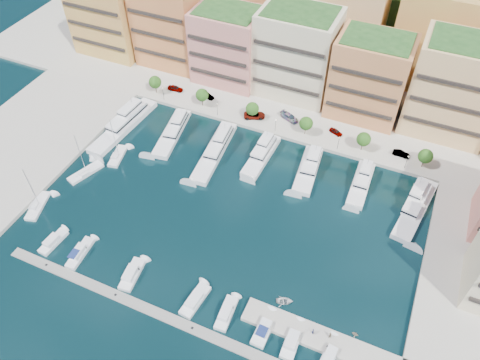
{
  "coord_description": "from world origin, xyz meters",
  "views": [
    {
      "loc": [
        31.58,
        -64.54,
        87.23
      ],
      "look_at": [
        0.54,
        5.57,
        6.0
      ],
      "focal_mm": 35.0,
      "sensor_mm": 36.0,
      "label": 1
    }
  ],
  "objects_px": {
    "car_1": "(208,96)",
    "cruiser_5": "(195,301)",
    "tree_1": "(202,95)",
    "lamppost_3": "(339,141)",
    "tender_3": "(355,334)",
    "person_0": "(313,331)",
    "car_4": "(336,132)",
    "sailboat_2": "(118,157)",
    "tree_5": "(426,156)",
    "yacht_3": "(262,153)",
    "cruiser_7": "(264,329)",
    "cruiser_1": "(80,253)",
    "tree_0": "(155,82)",
    "tree_2": "(252,109)",
    "yacht_0": "(125,123)",
    "yacht_2": "(216,148)",
    "lamppost_0": "(163,92)",
    "sailboat_0": "(38,206)",
    "yacht_4": "(309,168)",
    "car_5": "(401,154)",
    "lamppost_2": "(276,123)",
    "car_3": "(289,117)",
    "car_0": "(175,88)",
    "person_1": "(330,335)",
    "tree_3": "(306,123)",
    "cruiser_0": "(53,242)",
    "cruiser_8": "(292,341)",
    "tree_4": "(364,139)",
    "yacht_1": "(173,131)",
    "sailboat_1": "(86,173)",
    "cruiser_9": "(329,356)",
    "yacht_5": "(362,181)",
    "cruiser_6": "(226,313)"
  },
  "relations": [
    {
      "from": "tree_2",
      "to": "yacht_0",
      "type": "relative_size",
      "value": 0.21
    },
    {
      "from": "tree_4",
      "to": "car_1",
      "type": "bearing_deg",
      "value": 175.41
    },
    {
      "from": "tree_4",
      "to": "yacht_4",
      "type": "relative_size",
      "value": 0.32
    },
    {
      "from": "yacht_3",
      "to": "cruiser_1",
      "type": "xyz_separation_m",
      "value": [
        -25.2,
        -45.73,
        -0.64
      ]
    },
    {
      "from": "yacht_4",
      "to": "car_3",
      "type": "bearing_deg",
      "value": 124.26
    },
    {
      "from": "tender_3",
      "to": "sailboat_0",
      "type": "bearing_deg",
      "value": 97.37
    },
    {
      "from": "cruiser_1",
      "to": "sailboat_0",
      "type": "relative_size",
      "value": 0.66
    },
    {
      "from": "sailboat_0",
      "to": "car_1",
      "type": "distance_m",
      "value": 57.98
    },
    {
      "from": "yacht_2",
      "to": "tree_2",
      "type": "bearing_deg",
      "value": 75.59
    },
    {
      "from": "cruiser_6",
      "to": "lamppost_0",
      "type": "bearing_deg",
      "value": 130.02
    },
    {
      "from": "lamppost_2",
      "to": "car_0",
      "type": "bearing_deg",
      "value": 171.03
    },
    {
      "from": "lamppost_2",
      "to": "sailboat_1",
      "type": "relative_size",
      "value": 0.32
    },
    {
      "from": "yacht_3",
      "to": "car_5",
      "type": "xyz_separation_m",
      "value": [
        34.03,
        14.28,
        0.52
      ]
    },
    {
      "from": "car_1",
      "to": "cruiser_5",
      "type": "bearing_deg",
      "value": -142.33
    },
    {
      "from": "yacht_2",
      "to": "person_1",
      "type": "relative_size",
      "value": 15.76
    },
    {
      "from": "lamppost_3",
      "to": "cruiser_6",
      "type": "distance_m",
      "value": 56.34
    },
    {
      "from": "sailboat_2",
      "to": "car_4",
      "type": "distance_m",
      "value": 60.31
    },
    {
      "from": "cruiser_1",
      "to": "tree_5",
      "type": "bearing_deg",
      "value": 41.77
    },
    {
      "from": "tender_3",
      "to": "car_4",
      "type": "xyz_separation_m",
      "value": [
        -19.78,
        55.37,
        1.3
      ]
    },
    {
      "from": "yacht_4",
      "to": "sailboat_2",
      "type": "bearing_deg",
      "value": -161.77
    },
    {
      "from": "tender_3",
      "to": "person_0",
      "type": "height_order",
      "value": "person_0"
    },
    {
      "from": "cruiser_1",
      "to": "sailboat_1",
      "type": "relative_size",
      "value": 0.66
    },
    {
      "from": "yacht_3",
      "to": "cruiser_7",
      "type": "distance_m",
      "value": 49.48
    },
    {
      "from": "tree_2",
      "to": "tree_3",
      "type": "relative_size",
      "value": 1.0
    },
    {
      "from": "tree_2",
      "to": "cruiser_5",
      "type": "relative_size",
      "value": 0.68
    },
    {
      "from": "sailboat_0",
      "to": "person_0",
      "type": "bearing_deg",
      "value": -3.49
    },
    {
      "from": "tree_4",
      "to": "car_1",
      "type": "height_order",
      "value": "tree_4"
    },
    {
      "from": "lamppost_2",
      "to": "cruiser_8",
      "type": "bearing_deg",
      "value": -65.96
    },
    {
      "from": "yacht_0",
      "to": "yacht_1",
      "type": "bearing_deg",
      "value": 10.53
    },
    {
      "from": "yacht_3",
      "to": "sailboat_2",
      "type": "distance_m",
      "value": 38.82
    },
    {
      "from": "cruiser_8",
      "to": "sailboat_1",
      "type": "relative_size",
      "value": 0.61
    },
    {
      "from": "car_5",
      "to": "cruiser_6",
      "type": "bearing_deg",
      "value": 159.79
    },
    {
      "from": "yacht_5",
      "to": "sailboat_1",
      "type": "relative_size",
      "value": 1.21
    },
    {
      "from": "sailboat_1",
      "to": "yacht_4",
      "type": "bearing_deg",
      "value": 24.96
    },
    {
      "from": "car_5",
      "to": "lamppost_2",
      "type": "bearing_deg",
      "value": 98.05
    },
    {
      "from": "lamppost_0",
      "to": "yacht_5",
      "type": "distance_m",
      "value": 63.79
    },
    {
      "from": "tree_3",
      "to": "cruiser_0",
      "type": "xyz_separation_m",
      "value": [
        -40.49,
        -58.08,
        -4.2
      ]
    },
    {
      "from": "cruiser_8",
      "to": "car_1",
      "type": "relative_size",
      "value": 1.92
    },
    {
      "from": "lamppost_0",
      "to": "car_0",
      "type": "relative_size",
      "value": 0.9
    },
    {
      "from": "tree_1",
      "to": "tree_0",
      "type": "bearing_deg",
      "value": 180.0
    },
    {
      "from": "cruiser_1",
      "to": "sailboat_0",
      "type": "bearing_deg",
      "value": 158.34
    },
    {
      "from": "car_4",
      "to": "person_1",
      "type": "height_order",
      "value": "person_1"
    },
    {
      "from": "car_3",
      "to": "sailboat_2",
      "type": "bearing_deg",
      "value": 153.85
    },
    {
      "from": "tree_3",
      "to": "cruiser_5",
      "type": "xyz_separation_m",
      "value": [
        -4.22,
        -58.09,
        -4.2
      ]
    },
    {
      "from": "cruiser_1",
      "to": "cruiser_6",
      "type": "height_order",
      "value": "cruiser_1"
    },
    {
      "from": "tree_1",
      "to": "lamppost_3",
      "type": "relative_size",
      "value": 1.35
    },
    {
      "from": "sailboat_2",
      "to": "tree_5",
      "type": "bearing_deg",
      "value": 20.69
    },
    {
      "from": "yacht_0",
      "to": "cruiser_9",
      "type": "bearing_deg",
      "value": -29.75
    },
    {
      "from": "yacht_0",
      "to": "lamppost_0",
      "type": "bearing_deg",
      "value": 72.6
    },
    {
      "from": "lamppost_3",
      "to": "person_0",
      "type": "bearing_deg",
      "value": -79.27
    }
  ]
}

